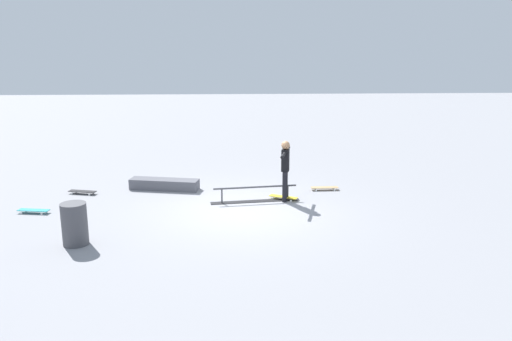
% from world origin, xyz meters
% --- Properties ---
extents(ground_plane, '(60.00, 60.00, 0.00)m').
position_xyz_m(ground_plane, '(0.00, 0.00, 0.00)').
color(ground_plane, gray).
extents(grind_rail, '(2.45, 0.55, 0.43)m').
position_xyz_m(grind_rail, '(-0.31, -0.73, 0.19)').
color(grind_rail, black).
rests_on(grind_rail, ground_plane).
extents(skate_ledge, '(2.09, 0.87, 0.31)m').
position_xyz_m(skate_ledge, '(2.33, -2.06, 0.15)').
color(skate_ledge, '#595960').
rests_on(skate_ledge, ground_plane).
extents(skater_main, '(0.40, 1.33, 1.68)m').
position_xyz_m(skater_main, '(-1.12, -0.73, 0.98)').
color(skater_main, black).
rests_on(skater_main, ground_plane).
extents(skateboard_main, '(0.80, 0.55, 0.09)m').
position_xyz_m(skateboard_main, '(-1.09, -0.88, 0.07)').
color(skateboard_main, yellow).
rests_on(skateboard_main, ground_plane).
extents(loose_skateboard_black, '(0.82, 0.40, 0.09)m').
position_xyz_m(loose_skateboard_black, '(4.62, -1.67, 0.07)').
color(loose_skateboard_black, black).
rests_on(loose_skateboard_black, ground_plane).
extents(loose_skateboard_natural, '(0.80, 0.27, 0.09)m').
position_xyz_m(loose_skateboard_natural, '(-2.40, -1.76, 0.07)').
color(loose_skateboard_natural, tan).
rests_on(loose_skateboard_natural, ground_plane).
extents(loose_skateboard_teal, '(0.82, 0.35, 0.09)m').
position_xyz_m(loose_skateboard_teal, '(5.39, -0.00, 0.07)').
color(loose_skateboard_teal, teal).
rests_on(loose_skateboard_teal, ground_plane).
extents(trash_bin, '(0.55, 0.55, 0.92)m').
position_xyz_m(trash_bin, '(3.70, 2.16, 0.46)').
color(trash_bin, '#47474C').
rests_on(trash_bin, ground_plane).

